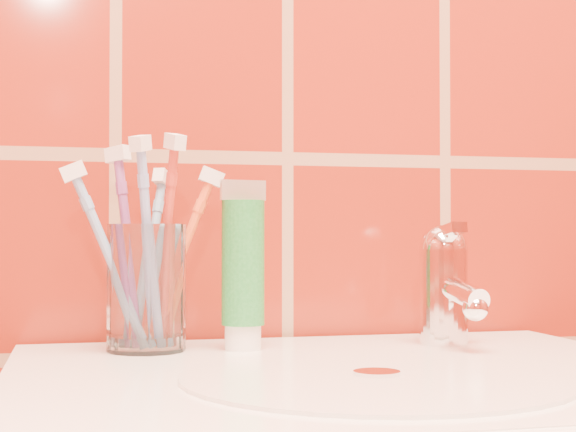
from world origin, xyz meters
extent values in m
cylinder|color=silver|center=(0.00, 0.91, 0.85)|extent=(0.30, 0.30, 0.00)
cylinder|color=white|center=(0.00, 0.91, 0.85)|extent=(0.04, 0.04, 0.00)
cylinder|color=white|center=(-0.16, 1.11, 0.91)|extent=(0.10, 0.10, 0.12)
cylinder|color=white|center=(-0.07, 1.10, 0.86)|extent=(0.03, 0.03, 0.02)
cylinder|color=#1C772D|center=(-0.07, 1.10, 0.93)|extent=(0.04, 0.04, 0.12)
cube|color=beige|center=(-0.07, 1.10, 1.00)|extent=(0.05, 0.01, 0.02)
cylinder|color=white|center=(0.14, 1.09, 0.90)|extent=(0.05, 0.05, 0.09)
sphere|color=white|center=(0.14, 1.09, 0.94)|extent=(0.05, 0.05, 0.05)
cylinder|color=white|center=(0.14, 1.06, 0.91)|extent=(0.02, 0.09, 0.03)
cube|color=white|center=(0.14, 1.08, 0.96)|extent=(0.02, 0.06, 0.01)
camera|label=1|loc=(-0.22, 0.27, 0.96)|focal=55.00mm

